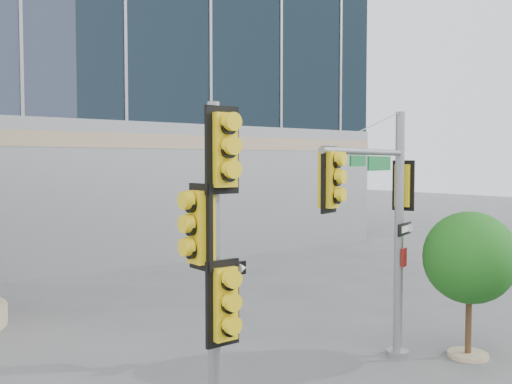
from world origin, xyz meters
TOP-DOWN VIEW (x-y plane):
  - main_signal_pole at (1.65, 0.16)m, footprint 4.03×1.81m
  - secondary_signal_pole at (-2.87, -0.50)m, footprint 0.90×0.67m
  - street_tree at (3.78, -0.49)m, footprint 2.09×2.04m

SIDE VIEW (x-z plane):
  - street_tree at x=3.78m, z-range 0.51..3.76m
  - secondary_signal_pole at x=-2.87m, z-range 0.46..5.70m
  - main_signal_pole at x=1.65m, z-range 0.65..6.09m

